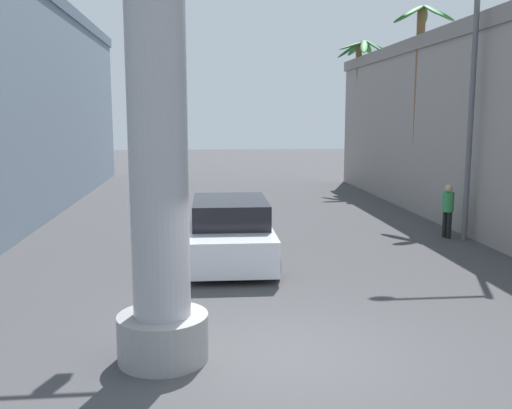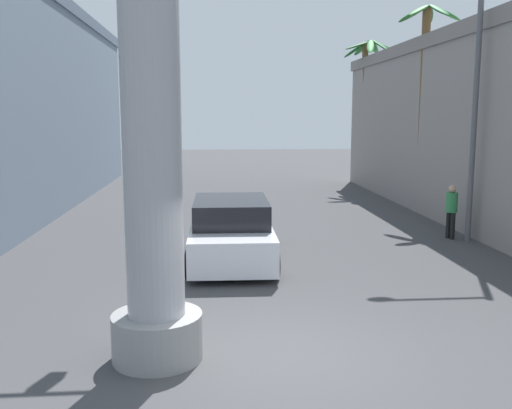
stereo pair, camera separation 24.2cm
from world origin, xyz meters
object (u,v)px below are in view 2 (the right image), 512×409
object	(u,v)px
street_lamp	(464,80)
palm_tree_mid_right	(424,86)
palm_tree_far_right	(368,90)
pedestrian_mid_right	(451,208)
traffic_light_mast	(8,83)
car_lead	(231,231)

from	to	relation	value
street_lamp	palm_tree_mid_right	bearing A→B (deg)	80.80
street_lamp	palm_tree_far_right	world-z (taller)	street_lamp
street_lamp	pedestrian_mid_right	size ratio (longest dim) A/B	4.80
palm_tree_mid_right	street_lamp	bearing A→B (deg)	-99.20
street_lamp	palm_tree_mid_right	size ratio (longest dim) A/B	1.00
palm_tree_mid_right	pedestrian_mid_right	bearing A→B (deg)	-99.82
traffic_light_mast	pedestrian_mid_right	world-z (taller)	traffic_light_mast
street_lamp	car_lead	bearing A→B (deg)	-165.88
street_lamp	palm_tree_far_right	xyz separation A→B (m)	(0.93, 13.14, 0.33)
traffic_light_mast	pedestrian_mid_right	distance (m)	12.42
street_lamp	car_lead	distance (m)	7.86
traffic_light_mast	car_lead	size ratio (longest dim) A/B	1.24
street_lamp	pedestrian_mid_right	bearing A→B (deg)	89.05
pedestrian_mid_right	traffic_light_mast	bearing A→B (deg)	-155.63
traffic_light_mast	palm_tree_far_right	world-z (taller)	palm_tree_far_right
palm_tree_mid_right	palm_tree_far_right	xyz separation A→B (m)	(0.10, 7.98, 0.24)
palm_tree_mid_right	palm_tree_far_right	world-z (taller)	palm_tree_mid_right
street_lamp	palm_tree_mid_right	distance (m)	5.23
car_lead	palm_tree_far_right	distance (m)	17.15
palm_tree_mid_right	palm_tree_far_right	distance (m)	7.98
street_lamp	traffic_light_mast	bearing A→B (deg)	-157.26
car_lead	pedestrian_mid_right	size ratio (longest dim) A/B	3.01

